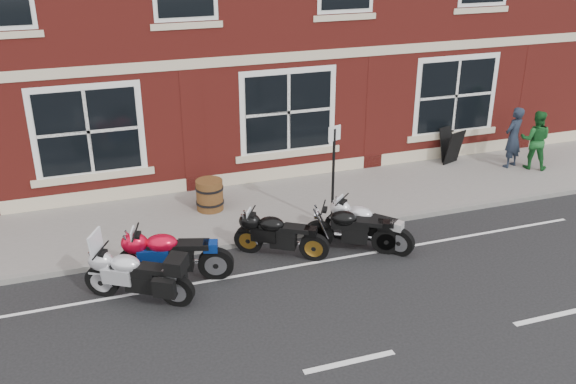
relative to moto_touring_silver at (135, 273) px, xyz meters
name	(u,v)px	position (x,y,z in m)	size (l,w,h in m)	color
ground	(290,272)	(3.05, 0.01, -0.58)	(80.00, 80.00, 0.00)	black
sidewalk	(250,210)	(3.05, 3.01, -0.52)	(30.00, 3.00, 0.12)	slate
kerb	(269,239)	(3.05, 1.43, -0.52)	(30.00, 0.16, 0.12)	slate
moto_touring_silver	(135,273)	(0.00, 0.00, 0.00)	(1.92, 1.25, 1.43)	black
moto_sport_red	(172,252)	(0.77, 0.52, 0.02)	(2.25, 0.83, 1.04)	black
moto_sport_black	(280,233)	(3.07, 0.74, -0.05)	(1.80, 1.22, 0.93)	black
moto_sport_silver	(368,223)	(5.02, 0.55, -0.04)	(1.43, 1.71, 0.94)	black
moto_naked_black	(351,227)	(4.60, 0.50, -0.04)	(1.88, 1.16, 0.94)	black
pedestrian_left	(513,137)	(10.76, 3.32, 0.40)	(0.63, 0.41, 1.72)	#1A2230
pedestrian_right	(535,140)	(11.27, 3.03, 0.37)	(0.80, 0.63, 1.65)	#185623
a_board_sign	(451,146)	(9.34, 4.17, 0.04)	(0.60, 0.40, 1.00)	black
barrel_planter	(210,195)	(2.12, 3.25, -0.09)	(0.67, 0.67, 0.75)	#422211
parking_sign	(333,169)	(4.60, 1.56, 0.91)	(0.32, 0.13, 2.37)	black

